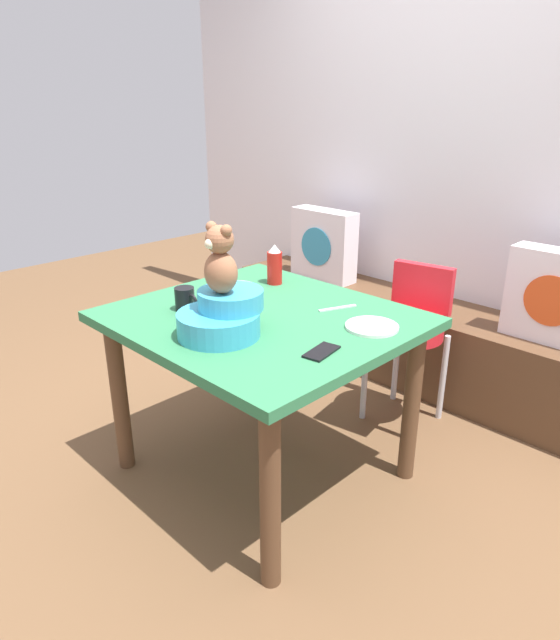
{
  "coord_description": "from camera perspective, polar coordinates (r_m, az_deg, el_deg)",
  "views": [
    {
      "loc": [
        1.51,
        -1.42,
        1.54
      ],
      "look_at": [
        0.0,
        0.1,
        0.69
      ],
      "focal_mm": 31.37,
      "sensor_mm": 36.0,
      "label": 1
    }
  ],
  "objects": [
    {
      "name": "ground_plane",
      "position": [
        2.58,
        -1.62,
        -14.97
      ],
      "size": [
        8.0,
        8.0,
        0.0
      ],
      "primitive_type": "plane",
      "color": "brown"
    },
    {
      "name": "back_wall",
      "position": [
        3.32,
        18.4,
        16.43
      ],
      "size": [
        4.4,
        0.1,
        2.6
      ],
      "primitive_type": "cube",
      "color": "silver",
      "rests_on": "ground_plane"
    },
    {
      "name": "window_bench",
      "position": [
        3.34,
        14.11,
        -2.18
      ],
      "size": [
        2.6,
        0.44,
        0.46
      ],
      "primitive_type": "cube",
      "color": "brown",
      "rests_on": "ground_plane"
    },
    {
      "name": "pillow_floral_left",
      "position": [
        3.58,
        4.46,
        7.66
      ],
      "size": [
        0.44,
        0.15,
        0.44
      ],
      "color": "silver",
      "rests_on": "window_bench"
    },
    {
      "name": "pillow_floral_right",
      "position": [
        2.9,
        26.33,
        2.09
      ],
      "size": [
        0.44,
        0.15,
        0.44
      ],
      "color": "silver",
      "rests_on": "window_bench"
    },
    {
      "name": "dining_table",
      "position": [
        2.26,
        -1.79,
        -2.0
      ],
      "size": [
        1.11,
        1.0,
        0.74
      ],
      "color": "#2D7247",
      "rests_on": "ground_plane"
    },
    {
      "name": "highchair",
      "position": [
        2.79,
        13.1,
        -0.36
      ],
      "size": [
        0.37,
        0.49,
        0.79
      ],
      "color": "red",
      "rests_on": "ground_plane"
    },
    {
      "name": "infant_seat_teal",
      "position": [
        2.02,
        -5.87,
        0.41
      ],
      "size": [
        0.3,
        0.33,
        0.16
      ],
      "color": "#359ABE",
      "rests_on": "dining_table"
    },
    {
      "name": "teddy_bear",
      "position": [
        1.96,
        -6.11,
        6.04
      ],
      "size": [
        0.13,
        0.12,
        0.25
      ],
      "color": "#986041",
      "rests_on": "infant_seat_teal"
    },
    {
      "name": "ketchup_bottle",
      "position": [
        2.58,
        -0.55,
        5.59
      ],
      "size": [
        0.07,
        0.07,
        0.18
      ],
      "color": "red",
      "rests_on": "dining_table"
    },
    {
      "name": "coffee_mug",
      "position": [
        2.29,
        -9.64,
        2.13
      ],
      "size": [
        0.12,
        0.08,
        0.09
      ],
      "color": "black",
      "rests_on": "dining_table"
    },
    {
      "name": "dinner_plate_near",
      "position": [
        2.53,
        -4.58,
        3.27
      ],
      "size": [
        0.2,
        0.2,
        0.01
      ],
      "primitive_type": "cylinder",
      "color": "white",
      "rests_on": "dining_table"
    },
    {
      "name": "dinner_plate_far",
      "position": [
        2.12,
        9.35,
        -0.68
      ],
      "size": [
        0.2,
        0.2,
        0.01
      ],
      "primitive_type": "cylinder",
      "color": "white",
      "rests_on": "dining_table"
    },
    {
      "name": "cell_phone",
      "position": [
        1.9,
        4.26,
        -3.25
      ],
      "size": [
        0.09,
        0.15,
        0.01
      ],
      "primitive_type": "cube",
      "rotation": [
        0.0,
        0.0,
        0.17
      ],
      "color": "black",
      "rests_on": "dining_table"
    },
    {
      "name": "table_fork",
      "position": [
        2.3,
        5.9,
        1.22
      ],
      "size": [
        0.08,
        0.16,
        0.01
      ],
      "primitive_type": "cube",
      "rotation": [
        0.0,
        0.0,
        2.76
      ],
      "color": "silver",
      "rests_on": "dining_table"
    }
  ]
}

